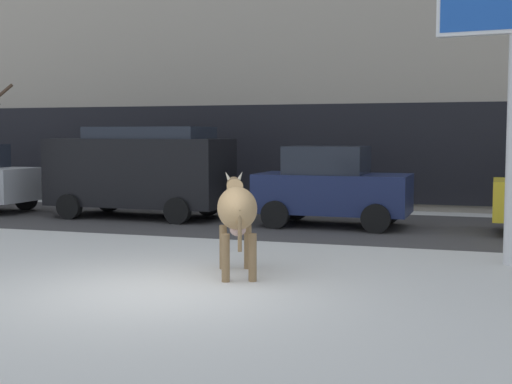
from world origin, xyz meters
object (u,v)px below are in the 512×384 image
at_px(car_black_van, 141,169).
at_px(cow_tan, 237,209).
at_px(car_navy_hatchback, 332,186).
at_px(pedestrian_near_billboard, 324,180).

bearing_deg(car_black_van, cow_tan, -52.25).
relative_size(car_black_van, car_navy_hatchback, 1.31).
height_order(car_black_van, car_navy_hatchback, car_black_van).
height_order(car_black_van, pedestrian_near_billboard, car_black_van).
distance_m(car_black_van, car_navy_hatchback, 5.03).
bearing_deg(car_navy_hatchback, pedestrian_near_billboard, 105.95).
xyz_separation_m(cow_tan, car_black_van, (-4.79, 6.19, 0.25)).
xyz_separation_m(cow_tan, car_navy_hatchback, (0.22, 5.99, -0.07)).
distance_m(cow_tan, pedestrian_near_billboard, 8.82).
relative_size(cow_tan, car_black_van, 0.41).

